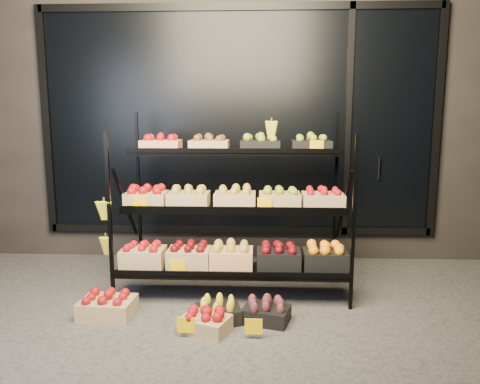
{
  "coord_description": "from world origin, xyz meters",
  "views": [
    {
      "loc": [
        0.25,
        -3.63,
        1.66
      ],
      "look_at": [
        0.06,
        0.55,
        0.94
      ],
      "focal_mm": 35.0,
      "sensor_mm": 36.0,
      "label": 1
    }
  ],
  "objects_px": {
    "display_rack": "(233,208)",
    "floor_crate_midright": "(205,321)",
    "floor_crate_midleft": "(218,311)",
    "floor_crate_left": "(107,305)"
  },
  "relations": [
    {
      "from": "floor_crate_midleft",
      "to": "display_rack",
      "type": "bearing_deg",
      "value": 72.0
    },
    {
      "from": "display_rack",
      "to": "floor_crate_midleft",
      "type": "height_order",
      "value": "display_rack"
    },
    {
      "from": "display_rack",
      "to": "floor_crate_midright",
      "type": "xyz_separation_m",
      "value": [
        -0.16,
        -0.89,
        -0.7
      ]
    },
    {
      "from": "display_rack",
      "to": "floor_crate_left",
      "type": "distance_m",
      "value": 1.37
    },
    {
      "from": "floor_crate_midleft",
      "to": "floor_crate_left",
      "type": "bearing_deg",
      "value": 164.9
    },
    {
      "from": "floor_crate_left",
      "to": "floor_crate_midright",
      "type": "height_order",
      "value": "floor_crate_left"
    },
    {
      "from": "display_rack",
      "to": "floor_crate_left",
      "type": "xyz_separation_m",
      "value": [
        -0.99,
        -0.66,
        -0.69
      ]
    },
    {
      "from": "display_rack",
      "to": "floor_crate_left",
      "type": "bearing_deg",
      "value": -146.59
    },
    {
      "from": "display_rack",
      "to": "floor_crate_left",
      "type": "relative_size",
      "value": 4.87
    },
    {
      "from": "display_rack",
      "to": "floor_crate_midright",
      "type": "height_order",
      "value": "display_rack"
    }
  ]
}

